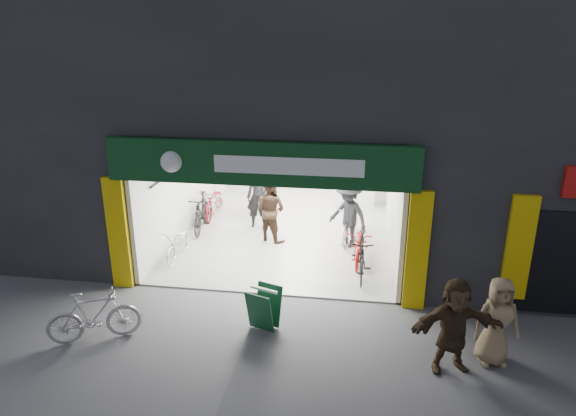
% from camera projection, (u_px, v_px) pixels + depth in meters
% --- Properties ---
extents(ground, '(60.00, 60.00, 0.00)m').
position_uv_depth(ground, '(263.00, 295.00, 11.43)').
color(ground, '#56565B').
rests_on(ground, ground).
extents(building, '(17.00, 10.27, 8.00)m').
position_uv_depth(building, '(326.00, 77.00, 14.53)').
color(building, '#232326').
rests_on(building, ground).
extents(bike_left_front, '(0.57, 1.63, 0.85)m').
position_uv_depth(bike_left_front, '(179.00, 243.00, 13.11)').
color(bike_left_front, silver).
rests_on(bike_left_front, ground).
extents(bike_left_midfront, '(0.68, 1.88, 1.11)m').
position_uv_depth(bike_left_midfront, '(202.00, 213.00, 14.87)').
color(bike_left_midfront, black).
rests_on(bike_left_midfront, ground).
extents(bike_left_midback, '(0.68, 1.82, 0.95)m').
position_uv_depth(bike_left_midback, '(214.00, 201.00, 16.09)').
color(bike_left_midback, maroon).
rests_on(bike_left_midback, ground).
extents(bike_left_back, '(0.79, 1.77, 1.03)m').
position_uv_depth(bike_left_back, '(210.00, 204.00, 15.71)').
color(bike_left_back, '#A9A8AD').
rests_on(bike_left_back, ground).
extents(bike_right_front, '(0.52, 1.74, 1.04)m').
position_uv_depth(bike_right_front, '(361.00, 256.00, 12.13)').
color(bike_right_front, black).
rests_on(bike_right_front, ground).
extents(bike_right_mid, '(0.73, 1.79, 0.92)m').
position_uv_depth(bike_right_mid, '(360.00, 245.00, 12.92)').
color(bike_right_mid, '#9A0F0E').
rests_on(bike_right_mid, ground).
extents(bike_right_back, '(0.83, 1.81, 1.05)m').
position_uv_depth(bike_right_back, '(350.00, 222.00, 14.22)').
color(bike_right_back, '#BCBCC1').
rests_on(bike_right_back, ground).
extents(parked_bike, '(1.76, 1.16, 1.03)m').
position_uv_depth(parked_bike, '(94.00, 316.00, 9.62)').
color(parked_bike, '#AEADB2').
rests_on(parked_bike, ground).
extents(customer_a, '(0.72, 0.49, 1.93)m').
position_uv_depth(customer_a, '(259.00, 197.00, 14.94)').
color(customer_a, black).
rests_on(customer_a, ground).
extents(customer_b, '(1.11, 1.02, 1.84)m').
position_uv_depth(customer_b, '(271.00, 210.00, 14.04)').
color(customer_b, '#322016').
rests_on(customer_b, ground).
extents(customer_c, '(1.36, 1.24, 1.83)m').
position_uv_depth(customer_c, '(348.00, 215.00, 13.63)').
color(customer_c, black).
rests_on(customer_c, ground).
extents(customer_d, '(0.97, 0.81, 1.55)m').
position_uv_depth(customer_d, '(262.00, 189.00, 16.33)').
color(customer_d, '#8E7A52').
rests_on(customer_d, ground).
extents(pedestrian_near, '(0.87, 0.63, 1.64)m').
position_uv_depth(pedestrian_near, '(497.00, 321.00, 8.88)').
color(pedestrian_near, '#907754').
rests_on(pedestrian_near, ground).
extents(pedestrian_far, '(1.68, 0.92, 1.73)m').
position_uv_depth(pedestrian_far, '(454.00, 326.00, 8.68)').
color(pedestrian_far, '#3C2A1B').
rests_on(pedestrian_far, ground).
extents(sandwich_board, '(0.70, 0.71, 0.85)m').
position_uv_depth(sandwich_board, '(264.00, 307.00, 10.02)').
color(sandwich_board, '#104325').
rests_on(sandwich_board, ground).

